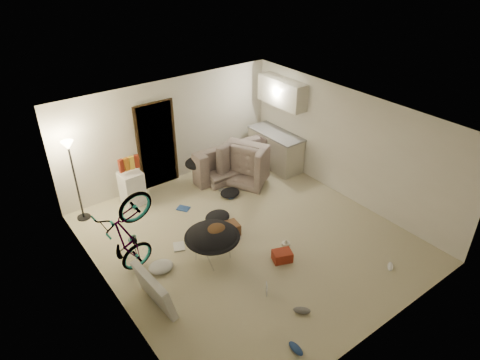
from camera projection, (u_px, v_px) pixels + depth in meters
floor at (248, 238)px, 8.58m from camera, size 5.50×6.00×0.02m
ceiling at (249, 121)px, 7.30m from camera, size 5.50×6.00×0.02m
wall_back at (170, 131)px, 10.01m from camera, size 5.50×0.02×2.50m
wall_front at (383, 275)px, 5.86m from camera, size 5.50×0.02×2.50m
wall_left at (106, 240)px, 6.51m from camera, size 0.02×6.00×2.50m
wall_right at (348, 145)px, 9.36m from camera, size 0.02×6.00×2.50m
doorway at (156, 145)px, 9.90m from camera, size 0.85×0.10×2.04m
door_trim at (157, 146)px, 9.88m from camera, size 0.97×0.04×2.10m
floor_lamp at (72, 164)px, 8.50m from camera, size 0.28×0.28×1.81m
kitchen_counter at (275, 150)px, 10.98m from camera, size 0.60×1.50×0.88m
counter_top at (276, 134)px, 10.75m from camera, size 0.64×1.54×0.04m
kitchen_uppers at (282, 92)px, 10.28m from camera, size 0.38×1.40×0.65m
sofa at (229, 160)px, 10.77m from camera, size 2.17×0.93×0.62m
armchair at (250, 163)px, 10.52m from camera, size 1.39×1.45×0.73m
bicycle at (131, 255)px, 7.40m from camera, size 1.85×0.96×1.02m
book_asset at (267, 297)px, 7.18m from camera, size 0.27×0.26×0.02m
mini_fridge at (132, 188)px, 9.47m from camera, size 0.47×0.47×0.77m
snack_box_0 at (121, 166)px, 9.07m from camera, size 0.11×0.09×0.30m
snack_box_1 at (126, 164)px, 9.14m from camera, size 0.11×0.08×0.30m
snack_box_2 at (132, 163)px, 9.20m from camera, size 0.11×0.08×0.30m
snack_box_3 at (137, 161)px, 9.26m from camera, size 0.12×0.10×0.30m
saucer_chair at (212, 241)px, 7.80m from camera, size 1.02×1.02×0.72m
hoodie at (215, 232)px, 7.70m from camera, size 0.57×0.52×0.22m
sofa_drape at (196, 163)px, 10.16m from camera, size 0.60×0.50×0.28m
tv_box at (154, 290)px, 6.88m from camera, size 0.31×1.01×0.67m
drink_case_a at (228, 230)px, 8.59m from camera, size 0.48×0.37×0.25m
drink_case_b at (282, 256)px, 7.94m from camera, size 0.42×0.37×0.20m
juicer at (286, 246)px, 8.21m from camera, size 0.16×0.16×0.23m
newspaper at (227, 232)px, 8.72m from camera, size 0.74×0.72×0.01m
book_blue at (183, 208)px, 9.44m from camera, size 0.31×0.33×0.03m
book_white at (179, 247)px, 8.31m from camera, size 0.31×0.34×0.03m
shoe_0 at (233, 196)px, 9.80m from camera, size 0.28×0.14×0.10m
shoe_1 at (224, 190)px, 10.05m from camera, size 0.26×0.20×0.09m
shoe_2 at (296, 348)px, 6.25m from camera, size 0.12×0.29×0.11m
shoe_3 at (302, 310)px, 6.87m from camera, size 0.28×0.28×0.11m
shoe_4 at (390, 266)px, 7.77m from camera, size 0.26×0.22×0.09m
clothes_lump_a at (217, 217)px, 9.02m from camera, size 0.67×0.61×0.18m
clothes_lump_b at (230, 193)px, 9.89m from camera, size 0.54×0.49×0.14m
clothes_lump_c at (161, 267)px, 7.73m from camera, size 0.51×0.45×0.14m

